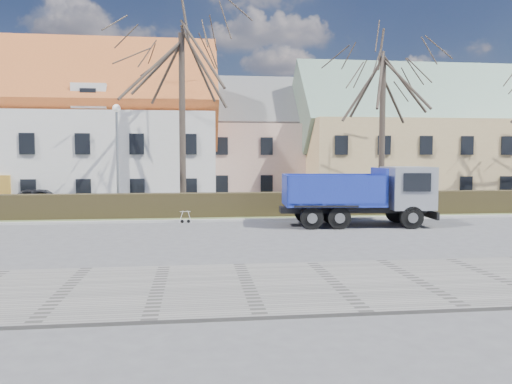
{
  "coord_description": "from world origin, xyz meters",
  "views": [
    {
      "loc": [
        -1.3,
        -20.76,
        3.28
      ],
      "look_at": [
        1.63,
        3.15,
        1.6
      ],
      "focal_mm": 35.0,
      "sensor_mm": 36.0,
      "label": 1
    }
  ],
  "objects": [
    {
      "name": "parked_car_a",
      "position": [
        -10.56,
        10.8,
        0.72
      ],
      "size": [
        4.31,
        1.94,
        1.44
      ],
      "primitive_type": "imported",
      "rotation": [
        0.0,
        0.0,
        1.63
      ],
      "color": "black",
      "rests_on": "ground"
    },
    {
      "name": "tree_1",
      "position": [
        -2.0,
        8.5,
        6.33
      ],
      "size": [
        9.2,
        9.2,
        12.65
      ],
      "primitive_type": null,
      "color": "#352C25",
      "rests_on": "ground"
    },
    {
      "name": "grass_strip",
      "position": [
        0.0,
        6.2,
        0.05
      ],
      "size": [
        80.0,
        3.0,
        0.1
      ],
      "primitive_type": "cube",
      "color": "#505F35",
      "rests_on": "ground"
    },
    {
      "name": "tree_2",
      "position": [
        10.0,
        8.5,
        5.5
      ],
      "size": [
        8.0,
        8.0,
        11.0
      ],
      "primitive_type": null,
      "color": "#352C25",
      "rests_on": "ground"
    },
    {
      "name": "streetlight",
      "position": [
        -5.47,
        7.0,
        3.1
      ],
      "size": [
        0.48,
        0.48,
        6.2
      ],
      "primitive_type": null,
      "color": "gray",
      "rests_on": "ground"
    },
    {
      "name": "ground",
      "position": [
        0.0,
        0.0,
        0.0
      ],
      "size": [
        120.0,
        120.0,
        0.0
      ],
      "primitive_type": "plane",
      "color": "#4E4E51"
    },
    {
      "name": "hedge",
      "position": [
        0.0,
        6.0,
        0.65
      ],
      "size": [
        60.0,
        0.9,
        1.3
      ],
      "primitive_type": "cube",
      "color": "#2C2516",
      "rests_on": "ground"
    },
    {
      "name": "building_pink",
      "position": [
        4.0,
        20.0,
        4.0
      ],
      "size": [
        10.8,
        8.8,
        8.0
      ],
      "primitive_type": null,
      "color": "#CEA491",
      "rests_on": "ground"
    },
    {
      "name": "building_yellow",
      "position": [
        16.0,
        17.0,
        4.25
      ],
      "size": [
        18.8,
        10.8,
        8.5
      ],
      "primitive_type": null,
      "color": "tan",
      "rests_on": "ground"
    },
    {
      "name": "building_white",
      "position": [
        -13.0,
        16.0,
        4.75
      ],
      "size": [
        26.8,
        10.8,
        9.5
      ],
      "primitive_type": null,
      "color": "silver",
      "rests_on": "ground"
    },
    {
      "name": "sidewalk_near",
      "position": [
        0.0,
        -8.5,
        0.04
      ],
      "size": [
        80.0,
        5.0,
        0.08
      ],
      "primitive_type": "cube",
      "color": "gray",
      "rests_on": "ground"
    },
    {
      "name": "cart_frame",
      "position": [
        -2.01,
        4.21,
        0.34
      ],
      "size": [
        0.77,
        0.49,
        0.67
      ],
      "primitive_type": null,
      "rotation": [
        0.0,
        0.0,
        0.1
      ],
      "color": "silver",
      "rests_on": "ground"
    },
    {
      "name": "dump_truck",
      "position": [
        6.14,
        2.23,
        1.47
      ],
      "size": [
        7.54,
        3.33,
        2.93
      ],
      "primitive_type": null,
      "rotation": [
        0.0,
        0.0,
        -0.08
      ],
      "color": "navy",
      "rests_on": "ground"
    },
    {
      "name": "curb_far",
      "position": [
        0.0,
        4.6,
        0.06
      ],
      "size": [
        80.0,
        0.3,
        0.12
      ],
      "primitive_type": "cube",
      "color": "#A3A29E",
      "rests_on": "ground"
    }
  ]
}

